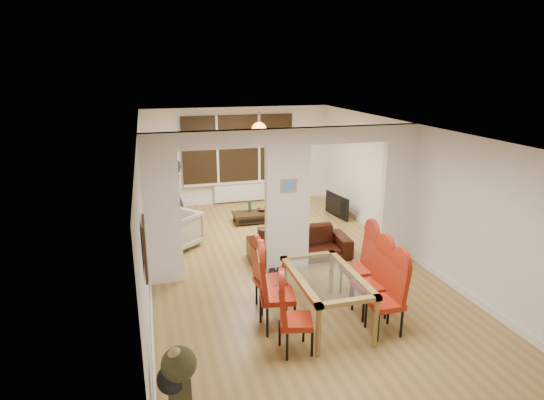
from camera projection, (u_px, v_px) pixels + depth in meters
name	position (u px, v px, depth m)	size (l,w,h in m)	color
floor	(287.00, 267.00, 8.53)	(5.00, 9.00, 0.01)	olive
room_walls	(287.00, 201.00, 8.16)	(5.00, 9.00, 2.60)	silver
divider_wall	(287.00, 201.00, 8.16)	(5.00, 0.18, 2.60)	white
bay_window_blinds	(238.00, 149.00, 12.21)	(3.00, 0.08, 1.80)	black
radiator	(240.00, 192.00, 12.51)	(1.40, 0.08, 0.50)	white
pendant_light	(259.00, 129.00, 11.05)	(0.36, 0.36, 0.36)	orange
stair_newel	(174.00, 365.00, 4.84)	(0.40, 1.20, 1.10)	#A2864A
wall_poster	(145.00, 248.00, 5.23)	(0.04, 0.52, 0.67)	gray
pillar_photo	(289.00, 186.00, 7.99)	(0.30, 0.03, 0.25)	#4C8CD8
dining_table	(326.00, 298.00, 6.59)	(0.91, 1.62, 0.76)	olive
dining_chair_la	(296.00, 316.00, 5.86)	(0.42, 0.42, 1.04)	maroon
dining_chair_lb	(277.00, 290.00, 6.38)	(0.47, 0.47, 1.19)	maroon
dining_chair_lc	(270.00, 277.00, 6.92)	(0.43, 0.43, 1.07)	maroon
dining_chair_ra	(385.00, 297.00, 6.28)	(0.44, 0.44, 1.10)	maroon
dining_chair_rb	(370.00, 281.00, 6.74)	(0.44, 0.44, 1.11)	maroon
dining_chair_rc	(358.00, 265.00, 7.24)	(0.46, 0.46, 1.15)	maroon
sofa	(299.00, 244.00, 8.86)	(1.98, 0.77, 0.58)	black
armchair	(177.00, 230.00, 9.37)	(0.83, 0.81, 0.76)	#BAB49D
person	(174.00, 197.00, 10.13)	(0.40, 0.60, 1.65)	black
television	(333.00, 206.00, 11.30)	(0.13, 0.99, 0.57)	black
coffee_table	(256.00, 217.00, 10.96)	(1.09, 0.54, 0.25)	black
bottle	(250.00, 206.00, 10.91)	(0.07, 0.07, 0.28)	#143F19
bowl	(262.00, 210.00, 11.04)	(0.23, 0.23, 0.06)	black
shoes	(277.00, 273.00, 8.15)	(0.25, 0.27, 0.10)	black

